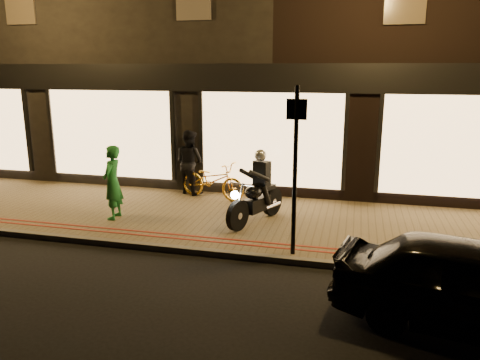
{
  "coord_description": "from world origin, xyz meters",
  "views": [
    {
      "loc": [
        2.11,
        -7.68,
        3.41
      ],
      "look_at": [
        -0.22,
        1.59,
        1.1
      ],
      "focal_mm": 35.0,
      "sensor_mm": 36.0,
      "label": 1
    }
  ],
  "objects_px": {
    "person_green": "(113,182)",
    "parked_car": "(475,286)",
    "sign_post": "(295,163)",
    "motorcycle": "(257,195)",
    "bicycle_gold": "(213,180)"
  },
  "relations": [
    {
      "from": "sign_post",
      "to": "person_green",
      "type": "xyz_separation_m",
      "value": [
        -4.15,
        1.07,
        -0.86
      ]
    },
    {
      "from": "person_green",
      "to": "sign_post",
      "type": "bearing_deg",
      "value": 71.13
    },
    {
      "from": "sign_post",
      "to": "motorcycle",
      "type": "bearing_deg",
      "value": 122.38
    },
    {
      "from": "bicycle_gold",
      "to": "person_green",
      "type": "distance_m",
      "value": 2.67
    },
    {
      "from": "person_green",
      "to": "parked_car",
      "type": "relative_size",
      "value": 0.45
    },
    {
      "from": "motorcycle",
      "to": "person_green",
      "type": "distance_m",
      "value": 3.19
    },
    {
      "from": "bicycle_gold",
      "to": "parked_car",
      "type": "distance_m",
      "value": 7.06
    },
    {
      "from": "motorcycle",
      "to": "bicycle_gold",
      "type": "xyz_separation_m",
      "value": [
        -1.49,
        1.55,
        -0.13
      ]
    },
    {
      "from": "motorcycle",
      "to": "sign_post",
      "type": "xyz_separation_m",
      "value": [
        1.01,
        -1.59,
        1.06
      ]
    },
    {
      "from": "motorcycle",
      "to": "bicycle_gold",
      "type": "relative_size",
      "value": 1.0
    },
    {
      "from": "motorcycle",
      "to": "sign_post",
      "type": "height_order",
      "value": "sign_post"
    },
    {
      "from": "bicycle_gold",
      "to": "parked_car",
      "type": "xyz_separation_m",
      "value": [
        5.12,
        -4.86,
        0.02
      ]
    },
    {
      "from": "motorcycle",
      "to": "parked_car",
      "type": "distance_m",
      "value": 4.92
    },
    {
      "from": "motorcycle",
      "to": "bicycle_gold",
      "type": "height_order",
      "value": "motorcycle"
    },
    {
      "from": "sign_post",
      "to": "parked_car",
      "type": "height_order",
      "value": "sign_post"
    }
  ]
}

